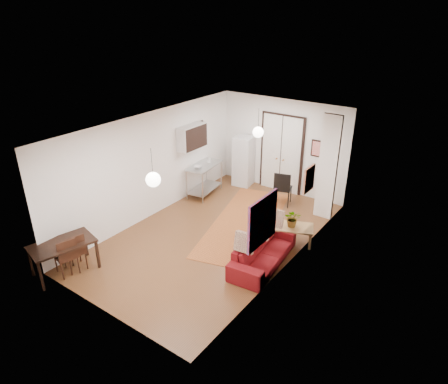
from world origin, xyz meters
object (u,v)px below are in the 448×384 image
Objects in this scene: sofa at (263,252)px; black_side_chair at (285,184)px; fridge at (243,161)px; coffee_table at (292,228)px; kitchen_counter at (204,175)px; dining_chair_near at (77,246)px; dining_chair_far at (69,251)px; dining_table at (62,246)px.

black_side_chair is at bearing 13.21° from sofa.
coffee_table is at bearing -46.39° from fridge.
kitchen_counter reaches higher than coffee_table.
fridge reaches higher than dining_chair_near.
dining_chair_near and dining_chair_far have the same top height.
dining_table is (-3.38, -2.80, 0.34)m from sofa.
fridge is 6.33m from dining_table.
kitchen_counter reaches higher than dining_table.
black_side_chair is at bearing 122.38° from coffee_table.
dining_chair_near is at bearing -133.00° from coffee_table.
dining_chair_far is 6.18m from black_side_chair.
dining_table is 1.61× the size of dining_chair_far.
kitchen_counter is 0.83× the size of fridge.
dining_chair_near is (0.06, 0.29, -0.13)m from dining_table.
coffee_table is at bearing -23.80° from kitchen_counter.
kitchen_counter is at bearing -165.47° from dining_chair_far.
dining_chair_near reaches higher than coffee_table.
coffee_table is at bearing 152.31° from dining_chair_far.
dining_table is at bearing 1.42° from dining_chair_near.
fridge reaches higher than sofa.
coffee_table is 0.86× the size of kitchen_counter.
fridge is 1.81m from black_side_chair.
coffee_table is at bearing -11.94° from sofa.
black_side_chair is at bearing 68.40° from dining_table.
coffee_table is 5.30m from dining_table.
dining_chair_near is 0.20m from dining_chair_far.
sofa is 1.29× the size of fridge.
black_side_chair is at bearing 171.72° from dining_chair_near.
black_side_chair is at bearing -22.54° from fridge.
sofa is 1.55× the size of kitchen_counter.
dining_chair_near is at bearing -166.23° from dining_chair_far.
dining_chair_near reaches higher than sofa.
kitchen_counter reaches higher than sofa.
dining_table is 1.61× the size of dining_chair_near.
dining_chair_near is (-0.50, -6.01, -0.29)m from fridge.
sofa is 1.80× the size of coffee_table.
coffee_table is 2.22m from black_side_chair.
fridge reaches higher than coffee_table.
black_side_chair is (2.25, 5.76, 0.09)m from dining_chair_far.
dining_chair_near is 1.00× the size of dining_chair_far.
fridge is (0.57, 1.33, 0.17)m from kitchen_counter.
kitchen_counter reaches higher than dining_chair_near.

